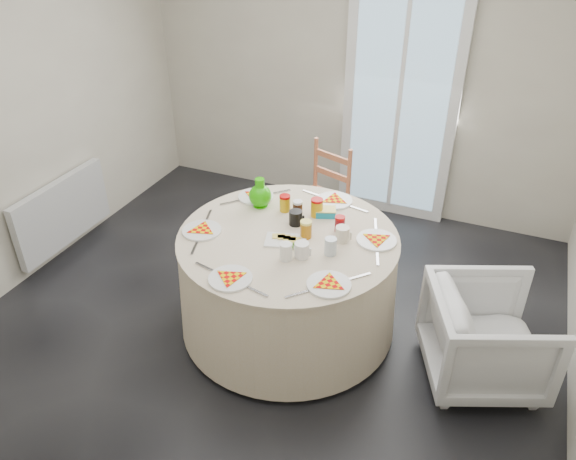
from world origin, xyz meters
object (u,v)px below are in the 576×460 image
at_px(green_pitcher, 260,191).
at_px(table, 288,282).
at_px(radiator, 63,212).
at_px(wooden_chair, 319,199).
at_px(armchair, 489,328).

bearing_deg(green_pitcher, table, -31.12).
height_order(radiator, wooden_chair, wooden_chair).
bearing_deg(armchair, wooden_chair, 33.95).
bearing_deg(wooden_chair, green_pitcher, -83.94).
xyz_separation_m(table, wooden_chair, (-0.16, 1.03, 0.09)).
bearing_deg(armchair, table, 69.47).
height_order(radiator, table, table).
relative_size(armchair, green_pitcher, 3.42).
distance_m(armchair, green_pitcher, 1.74).
xyz_separation_m(armchair, green_pitcher, (-1.66, 0.25, 0.48)).
relative_size(radiator, armchair, 1.41).
bearing_deg(radiator, green_pitcher, 5.05).
height_order(table, green_pitcher, green_pitcher).
xyz_separation_m(radiator, armchair, (3.40, -0.10, 0.01)).
xyz_separation_m(radiator, table, (2.08, -0.14, -0.01)).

